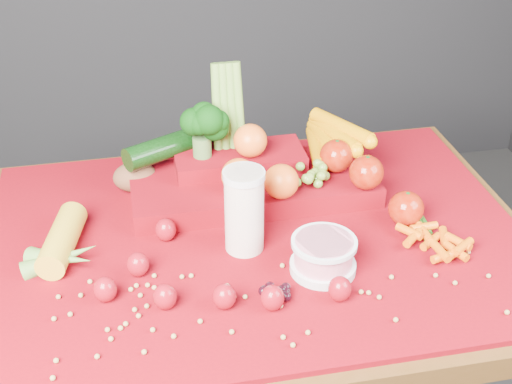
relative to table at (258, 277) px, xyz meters
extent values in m
cube|color=#3D260E|center=(0.00, 0.00, 0.07)|extent=(1.10, 0.80, 0.05)
cube|color=#3D260E|center=(-0.48, 0.33, -0.31)|extent=(0.06, 0.06, 0.70)
cube|color=#3D260E|center=(0.48, 0.33, -0.31)|extent=(0.06, 0.06, 0.70)
cube|color=#6D030B|center=(0.00, 0.00, 0.10)|extent=(1.05, 0.75, 0.01)
cylinder|color=beige|center=(-0.03, -0.04, 0.19)|extent=(0.07, 0.07, 0.17)
cylinder|color=silver|center=(-0.03, -0.04, 0.27)|extent=(0.08, 0.08, 0.01)
cylinder|color=silver|center=(0.09, -0.13, 0.12)|extent=(0.12, 0.12, 0.02)
cylinder|color=pink|center=(0.09, -0.13, 0.15)|extent=(0.11, 0.11, 0.05)
cylinder|color=silver|center=(0.09, -0.13, 0.17)|extent=(0.12, 0.12, 0.01)
ellipsoid|color=maroon|center=(-0.24, -0.08, 0.13)|extent=(0.04, 0.04, 0.05)
cone|color=#0C4614|center=(-0.24, -0.08, 0.15)|extent=(0.03, 0.03, 0.01)
ellipsoid|color=maroon|center=(-0.30, -0.14, 0.13)|extent=(0.04, 0.04, 0.05)
cone|color=#0C4614|center=(-0.30, -0.14, 0.15)|extent=(0.03, 0.03, 0.01)
ellipsoid|color=maroon|center=(-0.20, -0.18, 0.13)|extent=(0.04, 0.04, 0.05)
cone|color=#0C4614|center=(-0.20, -0.18, 0.15)|extent=(0.03, 0.03, 0.01)
ellipsoid|color=maroon|center=(-0.10, -0.20, 0.13)|extent=(0.04, 0.04, 0.05)
cone|color=#0C4614|center=(-0.10, -0.20, 0.15)|extent=(0.03, 0.03, 0.01)
ellipsoid|color=maroon|center=(-0.02, -0.22, 0.13)|extent=(0.04, 0.04, 0.05)
cone|color=#0C4614|center=(-0.02, -0.22, 0.15)|extent=(0.03, 0.03, 0.01)
ellipsoid|color=maroon|center=(0.10, -0.22, 0.13)|extent=(0.04, 0.04, 0.05)
cone|color=#0C4614|center=(0.10, -0.22, 0.15)|extent=(0.03, 0.03, 0.01)
ellipsoid|color=maroon|center=(-0.18, 0.02, 0.13)|extent=(0.04, 0.04, 0.05)
cone|color=#0C4614|center=(-0.18, 0.02, 0.15)|extent=(0.03, 0.03, 0.01)
cylinder|color=gold|center=(-0.38, 0.02, 0.13)|extent=(0.09, 0.19, 0.06)
ellipsoid|color=#502F1B|center=(-0.23, 0.22, 0.14)|extent=(0.10, 0.07, 0.07)
cube|color=#6D030B|center=(0.02, 0.15, 0.13)|extent=(0.52, 0.22, 0.04)
cube|color=#6D030B|center=(0.00, 0.20, 0.17)|extent=(0.28, 0.12, 0.03)
sphere|color=#9F2912|center=(0.24, 0.06, 0.19)|extent=(0.07, 0.07, 0.07)
sphere|color=#9F2912|center=(0.30, -0.02, 0.14)|extent=(0.07, 0.07, 0.07)
sphere|color=#9F2912|center=(0.20, 0.14, 0.19)|extent=(0.07, 0.07, 0.07)
sphere|color=#D95B1B|center=(-0.02, 0.10, 0.19)|extent=(0.07, 0.07, 0.07)
sphere|color=#D95B1B|center=(0.06, 0.06, 0.19)|extent=(0.07, 0.07, 0.07)
sphere|color=#D95B1B|center=(0.02, 0.18, 0.22)|extent=(0.07, 0.07, 0.07)
cylinder|color=#C98500|center=(0.18, 0.22, 0.17)|extent=(0.06, 0.18, 0.04)
cylinder|color=#C98500|center=(0.20, 0.22, 0.18)|extent=(0.04, 0.18, 0.04)
cylinder|color=#C98500|center=(0.22, 0.22, 0.20)|extent=(0.08, 0.18, 0.04)
cylinder|color=#C98500|center=(0.23, 0.22, 0.21)|extent=(0.11, 0.17, 0.04)
cylinder|color=#3F662D|center=(-0.08, 0.20, 0.21)|extent=(0.04, 0.04, 0.04)
cylinder|color=olive|center=(-0.04, 0.24, 0.26)|extent=(0.03, 0.06, 0.22)
cylinder|color=olive|center=(-0.02, 0.24, 0.26)|extent=(0.02, 0.06, 0.22)
cylinder|color=olive|center=(-0.01, 0.24, 0.26)|extent=(0.02, 0.06, 0.22)
cylinder|color=olive|center=(0.01, 0.24, 0.26)|extent=(0.03, 0.06, 0.22)
cylinder|color=black|center=(-0.14, 0.24, 0.20)|extent=(0.22, 0.15, 0.05)
camera|label=1|loc=(-0.23, -1.13, 0.93)|focal=50.00mm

